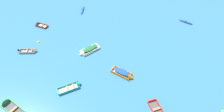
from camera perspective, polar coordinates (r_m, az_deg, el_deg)
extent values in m
ellipsoid|color=navy|center=(45.34, 20.61, 9.26)|extent=(2.94, 1.60, 0.27)
torus|color=black|center=(45.27, 20.65, 9.38)|extent=(0.48, 0.48, 0.06)
cube|color=beige|center=(43.92, -19.68, 8.16)|extent=(2.54, 1.36, 0.09)
cube|color=maroon|center=(43.56, -20.12, 7.92)|extent=(2.49, 0.50, 0.34)
cube|color=maroon|center=(44.14, -19.33, 8.67)|extent=(2.49, 0.50, 0.34)
cube|color=maroon|center=(43.10, -18.42, 7.98)|extent=(0.28, 1.00, 0.34)
cone|color=maroon|center=(44.65, -21.04, 8.63)|extent=(0.74, 1.06, 0.98)
cube|color=#937047|center=(43.73, -19.61, 8.34)|extent=(0.42, 0.94, 0.03)
cube|color=#4C4C51|center=(31.17, -26.77, -13.72)|extent=(3.79, 2.49, 0.12)
cube|color=#288C3D|center=(31.13, -25.89, -12.78)|extent=(3.50, 1.46, 0.46)
cone|color=#288C3D|center=(32.26, -28.83, -11.59)|extent=(1.27, 1.51, 1.29)
cube|color=#937047|center=(30.84, -26.72, -13.66)|extent=(0.80, 1.26, 0.03)
cube|color=#99754C|center=(35.82, -6.44, 1.59)|extent=(3.05, 3.35, 0.10)
cube|color=white|center=(35.29, -5.86, 1.20)|extent=(2.23, 2.73, 0.42)
cube|color=white|center=(36.15, -7.04, 2.34)|extent=(2.23, 2.73, 0.42)
cube|color=white|center=(36.38, -4.20, 2.92)|extent=(1.10, 0.93, 0.42)
cone|color=white|center=(35.09, -8.90, 0.56)|extent=(1.49, 1.42, 1.28)
cube|color=#937047|center=(35.73, -6.23, 1.99)|extent=(1.15, 1.03, 0.03)
cube|color=#937047|center=(35.37, -7.58, 1.31)|extent=(1.15, 1.03, 0.03)
ellipsoid|color=#236633|center=(35.49, -6.50, 2.17)|extent=(2.82, 3.09, 0.36)
cube|color=#4C4C51|center=(28.61, 12.86, -15.25)|extent=(2.64, 3.24, 0.11)
cube|color=red|center=(28.71, 14.08, -14.65)|extent=(1.75, 2.75, 0.44)
cube|color=red|center=(28.24, 11.72, -15.51)|extent=(1.75, 2.75, 0.44)
cube|color=red|center=(29.13, 11.42, -12.59)|extent=(1.15, 0.78, 0.44)
cube|color=#937047|center=(28.46, 12.78, -14.72)|extent=(1.16, 0.89, 0.03)
cube|color=beige|center=(31.83, 2.79, -5.15)|extent=(3.42, 2.20, 0.11)
cube|color=orange|center=(32.05, 3.37, -4.25)|extent=(3.18, 1.24, 0.44)
cube|color=orange|center=(31.35, 2.21, -5.68)|extent=(3.18, 1.24, 0.44)
cube|color=orange|center=(32.27, 0.24, -3.72)|extent=(0.54, 1.18, 0.44)
cone|color=orange|center=(31.17, 5.57, -6.25)|extent=(1.13, 1.38, 1.18)
cube|color=#937047|center=(31.69, 2.53, -4.72)|extent=(0.71, 1.16, 0.03)
ellipsoid|color=#19478C|center=(31.44, 2.82, -4.55)|extent=(3.14, 2.06, 0.35)
ellipsoid|color=blue|center=(46.97, -8.57, 13.07)|extent=(1.06, 3.46, 0.31)
torus|color=black|center=(46.90, -8.59, 13.21)|extent=(0.47, 0.47, 0.07)
cube|color=gray|center=(38.49, -23.22, 1.16)|extent=(2.85, 1.53, 0.10)
cube|color=gray|center=(38.73, -23.10, 1.80)|extent=(2.76, 0.75, 0.40)
cube|color=gray|center=(38.08, -23.48, 0.82)|extent=(2.76, 0.75, 0.40)
cube|color=gray|center=(38.96, -25.21, 1.27)|extent=(0.32, 0.93, 0.40)
cone|color=gray|center=(37.85, -21.23, 1.39)|extent=(0.85, 1.05, 0.92)
cube|color=#937047|center=(38.41, -23.52, 1.40)|extent=(0.49, 0.90, 0.03)
cube|color=#937047|center=(38.10, -22.38, 1.43)|extent=(0.49, 0.90, 0.03)
cube|color=black|center=(38.93, -25.43, 1.41)|extent=(0.32, 0.30, 0.55)
cube|color=beige|center=(30.67, -12.47, -9.25)|extent=(3.11, 2.78, 0.10)
cube|color=teal|center=(30.91, -12.81, -8.28)|extent=(2.59, 2.06, 0.41)
cube|color=teal|center=(30.19, -12.20, -9.90)|extent=(2.59, 2.06, 0.41)
cube|color=teal|center=(30.50, -15.44, -10.01)|extent=(0.80, 0.97, 0.41)
cone|color=teal|center=(30.66, -9.49, -8.07)|extent=(1.27, 1.33, 1.11)
cube|color=#937047|center=(30.47, -12.84, -9.09)|extent=(0.91, 1.03, 0.03)
cube|color=#937047|center=(30.53, -11.13, -8.53)|extent=(0.91, 1.03, 0.03)
sphere|color=yellow|center=(39.94, -20.56, 3.76)|extent=(0.45, 0.45, 0.45)
sphere|color=yellow|center=(31.83, 29.46, -13.82)|extent=(0.31, 0.31, 0.31)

